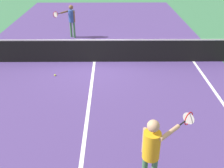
{
  "coord_description": "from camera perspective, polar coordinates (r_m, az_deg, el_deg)",
  "views": [
    {
      "loc": [
        0.65,
        -9.98,
        4.34
      ],
      "look_at": [
        0.7,
        -3.8,
        1.0
      ],
      "focal_mm": 42.09,
      "sensor_mm": 36.0,
      "label": 1
    }
  ],
  "objects": [
    {
      "name": "net",
      "position": [
        10.72,
        -3.93,
        7.26
      ],
      "size": [
        11.09,
        0.09,
        1.07
      ],
      "color": "#33383D",
      "rests_on": "ground_plane"
    },
    {
      "name": "player_far",
      "position": [
        13.72,
        -8.84,
        14.04
      ],
      "size": [
        0.95,
        0.91,
        1.65
      ],
      "color": "#3F7247",
      "rests_on": "ground_plane"
    },
    {
      "name": "player_near",
      "position": [
        5.01,
        8.77,
        -13.52
      ],
      "size": [
        1.04,
        0.76,
        1.65
      ],
      "color": "#3F7247",
      "rests_on": "ground_plane"
    },
    {
      "name": "court_surface_inbounds",
      "position": [
        10.91,
        -3.84,
        4.85
      ],
      "size": [
        10.62,
        24.4,
        0.0
      ],
      "primitive_type": "cube",
      "color": "#4C387A",
      "rests_on": "ground_plane"
    },
    {
      "name": "tennis_ball_near_net",
      "position": [
        9.9,
        -12.28,
        1.89
      ],
      "size": [
        0.07,
        0.07,
        0.07
      ],
      "primitive_type": "sphere",
      "color": "#CCE033",
      "rests_on": "ground_plane"
    },
    {
      "name": "line_center_service",
      "position": [
        8.08,
        -5.01,
        -4.22
      ],
      "size": [
        0.1,
        6.4,
        0.01
      ],
      "primitive_type": "cube",
      "color": "white",
      "rests_on": "ground_plane"
    },
    {
      "name": "ground_plane",
      "position": [
        10.91,
        -3.84,
        4.84
      ],
      "size": [
        60.0,
        60.0,
        0.0
      ],
      "primitive_type": "plane",
      "color": "#38724C"
    }
  ]
}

